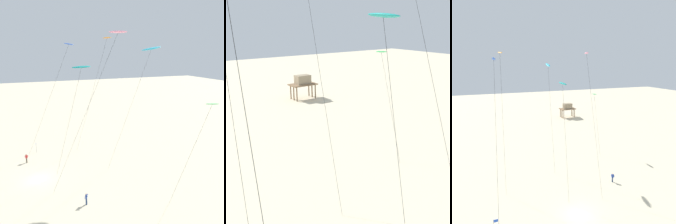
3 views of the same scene
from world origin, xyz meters
TOP-DOWN VIEW (x-y plane):
  - ground_plane at (0.00, 0.00)m, footprint 260.00×260.00m
  - kite_cyan at (1.45, 18.68)m, footprint 1.70×8.76m
  - kite_teal at (0.36, 7.38)m, footprint 1.17×6.01m
  - kite_blue at (-9.48, 7.29)m, footprint 1.62×9.48m
  - kite_orange at (-8.08, 14.36)m, footprint 1.42×7.37m
  - kite_pink at (6.13, 10.85)m, footprint 2.35×10.61m
  - kite_green at (13.46, 20.73)m, footprint 1.03×6.02m
  - kite_flyer_nearest at (9.03, 5.39)m, footprint 0.67×0.66m
  - kite_flyer_middle at (-7.00, -1.51)m, footprint 0.69×0.70m
  - marker_flag at (-11.03, 0.52)m, footprint 0.56×0.05m

SIDE VIEW (x-z plane):
  - ground_plane at x=0.00m, z-range 0.00..0.00m
  - kite_flyer_nearest at x=9.03m, z-range 0.06..1.73m
  - kite_flyer_middle at x=-7.00m, z-range 0.06..1.73m
  - marker_flag at x=-11.03m, z-range 0.44..2.54m
  - kite_green at x=13.46m, z-range 6.24..19.84m
  - kite_teal at x=0.36m, z-range 8.49..26.29m
  - kite_cyan at x=1.45m, z-range 9.72..30.47m
  - kite_blue at x=-9.48m, z-range 9.61..30.99m
  - kite_orange at x=-8.08m, z-range 10.14..32.65m
  - kite_pink at x=6.13m, z-range 10.71..33.21m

